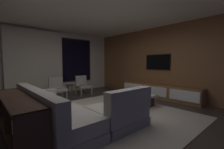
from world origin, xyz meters
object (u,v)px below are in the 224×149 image
object	(u,v)px
book_stack_on_coffee_table	(125,94)
coffee_table	(131,100)
accent_chair_near_window	(83,84)
mounted_tv	(158,62)
accent_chair_by_curtain	(57,87)
media_console	(159,91)
sectional_couch	(71,113)
side_stool	(69,87)
console_table_behind_couch	(17,116)

from	to	relation	value
book_stack_on_coffee_table	coffee_table	bearing A→B (deg)	-19.97
accent_chair_near_window	mounted_tv	distance (m)	3.16
book_stack_on_coffee_table	mounted_tv	xyz separation A→B (m)	(1.96, 0.12, 0.96)
accent_chair_by_curtain	media_console	world-z (taller)	accent_chair_by_curtain
media_console	mounted_tv	xyz separation A→B (m)	(0.18, 0.20, 1.10)
sectional_couch	media_console	distance (m)	3.65
accent_chair_near_window	side_stool	size ratio (longest dim) A/B	1.70
book_stack_on_coffee_table	accent_chair_by_curtain	world-z (taller)	accent_chair_by_curtain
accent_chair_near_window	side_stool	xyz separation A→B (m)	(-0.59, 0.00, -0.06)
side_stool	accent_chair_by_curtain	bearing A→B (deg)	-171.36
console_table_behind_couch	mounted_tv	bearing A→B (deg)	3.23
accent_chair_near_window	media_console	world-z (taller)	accent_chair_near_window
accent_chair_near_window	mounted_tv	world-z (taller)	mounted_tv
sectional_couch	media_console	xyz separation A→B (m)	(3.64, 0.20, -0.04)
accent_chair_by_curtain	sectional_couch	bearing A→B (deg)	-105.85
accent_chair_near_window	console_table_behind_couch	xyz separation A→B (m)	(-2.78, -2.57, -0.02)
book_stack_on_coffee_table	side_stool	size ratio (longest dim) A/B	0.65
sectional_couch	side_stool	distance (m)	2.99
coffee_table	accent_chair_near_window	size ratio (longest dim) A/B	1.49
accent_chair_near_window	accent_chair_by_curtain	size ratio (longest dim) A/B	1.00
sectional_couch	accent_chair_near_window	bearing A→B (deg)	55.40
book_stack_on_coffee_table	mounted_tv	distance (m)	2.19
accent_chair_near_window	book_stack_on_coffee_table	bearing A→B (deg)	-90.03
accent_chair_by_curtain	mounted_tv	distance (m)	3.91
console_table_behind_couch	coffee_table	bearing A→B (deg)	1.48
mounted_tv	sectional_couch	bearing A→B (deg)	-174.08
sectional_couch	accent_chair_near_window	world-z (taller)	sectional_couch
sectional_couch	book_stack_on_coffee_table	size ratio (longest dim) A/B	8.40
side_stool	coffee_table	bearing A→B (deg)	-72.50
coffee_table	book_stack_on_coffee_table	xyz separation A→B (m)	(-0.20, 0.07, 0.20)
coffee_table	console_table_behind_couch	size ratio (longest dim) A/B	0.55
coffee_table	book_stack_on_coffee_table	distance (m)	0.29
side_stool	mounted_tv	world-z (taller)	mounted_tv
coffee_table	side_stool	bearing A→B (deg)	107.50
side_stool	mounted_tv	bearing A→B (deg)	-42.17
media_console	accent_chair_by_curtain	bearing A→B (deg)	140.02
side_stool	console_table_behind_couch	distance (m)	3.38
media_console	coffee_table	bearing A→B (deg)	179.70
coffee_table	console_table_behind_couch	distance (m)	2.98
accent_chair_by_curtain	side_stool	world-z (taller)	accent_chair_by_curtain
accent_chair_near_window	media_console	distance (m)	3.08
accent_chair_by_curtain	side_stool	bearing A→B (deg)	8.64
accent_chair_near_window	mounted_tv	bearing A→B (deg)	-49.66
book_stack_on_coffee_table	sectional_couch	bearing A→B (deg)	-171.51
coffee_table	accent_chair_by_curtain	distance (m)	2.77
book_stack_on_coffee_table	console_table_behind_couch	size ratio (longest dim) A/B	0.14
accent_chair_by_curtain	console_table_behind_couch	world-z (taller)	accent_chair_by_curtain
book_stack_on_coffee_table	media_console	xyz separation A→B (m)	(1.78, -0.08, -0.14)
side_stool	accent_chair_near_window	bearing A→B (deg)	-0.40
side_stool	sectional_couch	bearing A→B (deg)	-115.17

